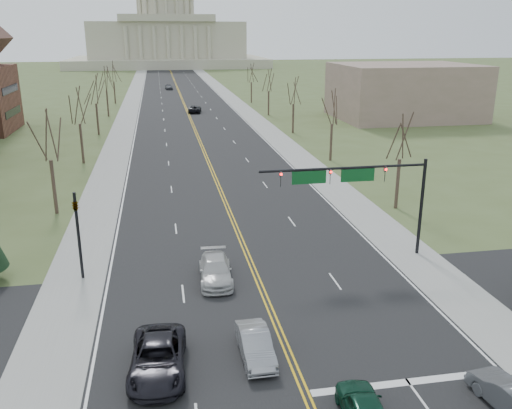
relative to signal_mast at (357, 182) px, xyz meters
name	(u,v)px	position (x,y,z in m)	size (l,w,h in m)	color
ground	(300,381)	(-7.45, -13.50, -5.76)	(600.00, 600.00, 0.00)	#47562B
road	(183,101)	(-7.45, 96.50, -5.76)	(20.00, 380.00, 0.01)	black
cross_road	(274,318)	(-7.45, -7.50, -5.76)	(120.00, 14.00, 0.01)	black
sidewalk_left	(131,102)	(-19.45, 96.50, -5.75)	(4.00, 380.00, 0.03)	gray
sidewalk_right	(233,100)	(4.55, 96.50, -5.75)	(4.00, 380.00, 0.03)	gray
center_line	(183,101)	(-7.45, 96.50, -5.75)	(0.42, 380.00, 0.01)	gold
edge_line_left	(141,102)	(-17.25, 96.50, -5.75)	(0.15, 380.00, 0.01)	silver
edge_line_right	(224,100)	(2.35, 96.50, -5.75)	(0.15, 380.00, 0.01)	silver
stop_bar	(408,382)	(-2.45, -14.50, -5.75)	(9.50, 0.50, 0.01)	silver
capitol	(167,35)	(-7.45, 236.41, 8.44)	(90.00, 60.00, 50.00)	#B2AC94
signal_mast	(357,182)	(0.00, 0.00, 0.00)	(12.12, 0.44, 7.20)	black
signal_left	(78,226)	(-18.95, 0.00, -2.05)	(0.32, 0.36, 6.00)	black
tree_r_0	(401,139)	(8.05, 10.50, 0.79)	(3.74, 3.74, 8.50)	#362620
tree_l_0	(48,138)	(-22.95, 14.50, 1.18)	(3.96, 3.96, 9.00)	#362620
tree_r_1	(332,109)	(8.05, 30.50, 0.79)	(3.74, 3.74, 8.50)	#362620
tree_l_1	(78,108)	(-22.95, 34.50, 1.18)	(3.96, 3.96, 9.00)	#362620
tree_r_2	(294,92)	(8.05, 50.50, 0.79)	(3.74, 3.74, 8.50)	#362620
tree_l_2	(95,91)	(-22.95, 54.50, 1.18)	(3.96, 3.96, 9.00)	#362620
tree_r_3	(269,81)	(8.05, 70.50, 0.79)	(3.74, 3.74, 8.50)	#362620
tree_l_3	(106,80)	(-22.95, 74.50, 1.18)	(3.96, 3.96, 9.00)	#362620
tree_r_4	(251,74)	(8.05, 90.50, 0.79)	(3.74, 3.74, 8.50)	#362620
tree_l_4	(113,73)	(-22.95, 94.50, 1.18)	(3.96, 3.96, 9.00)	#362620
bldg_right_mass	(404,91)	(32.55, 62.50, -0.76)	(25.00, 20.00, 10.00)	#7A6657
car_nb_outer_lead	(511,396)	(1.02, -17.13, -5.04)	(1.51, 4.32, 1.42)	#4A4D52
car_sb_inner_lead	(255,345)	(-9.18, -11.18, -5.05)	(1.48, 4.26, 1.40)	gray
car_sb_outer_lead	(158,358)	(-14.03, -11.62, -4.96)	(2.62, 5.68, 1.58)	black
car_sb_inner_second	(216,270)	(-10.21, -1.99, -5.01)	(2.08, 5.11, 1.48)	#B1B1B1
car_far_nb	(195,109)	(-5.99, 76.88, -5.02)	(2.42, 5.24, 1.46)	black
car_far_sb	(169,87)	(-10.04, 124.05, -4.98)	(1.81, 4.50, 1.53)	#505258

